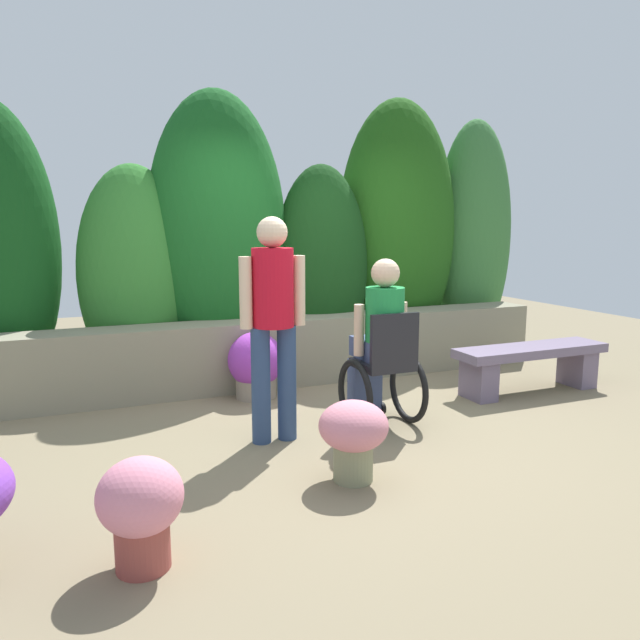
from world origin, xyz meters
The scene contains 9 objects.
ground_plane centered at (0.00, 0.00, 0.00)m, with size 13.66×13.66×0.00m, color #7E7055.
stone_retaining_wall centered at (0.00, 1.41, 0.33)m, with size 5.66×0.43×0.66m, color gray.
hedge_backdrop centered at (0.12, 2.03, 1.38)m, with size 6.45×1.11×3.01m.
stone_bench centered at (2.02, 0.22, 0.30)m, with size 1.55×0.40×0.45m.
person_in_wheelchair centered at (0.25, -0.05, 0.62)m, with size 0.53×0.66×1.33m.
person_standing_companion centered at (-0.64, -0.07, 0.95)m, with size 0.49×0.30×1.64m.
flower_pot_purple_near centered at (-0.40, -0.91, 0.31)m, with size 0.44×0.44×0.51m.
flower_pot_terracotta_by_wall centered at (-1.73, -1.40, 0.30)m, with size 0.40×0.40×0.54m.
flower_pot_red_accent centered at (-0.45, 1.05, 0.31)m, with size 0.51×0.51×0.61m.
Camera 1 is at (-1.95, -4.07, 1.59)m, focal length 33.21 mm.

